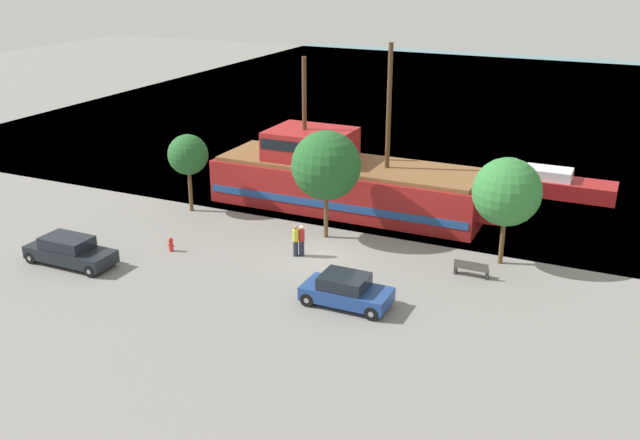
# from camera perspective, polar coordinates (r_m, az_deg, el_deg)

# --- Properties ---
(ground_plane) EXTENTS (160.00, 160.00, 0.00)m
(ground_plane) POSITION_cam_1_polar(r_m,az_deg,el_deg) (37.96, -0.29, -2.83)
(ground_plane) COLOR gray
(water_surface) EXTENTS (80.00, 80.00, 0.00)m
(water_surface) POSITION_cam_1_polar(r_m,az_deg,el_deg) (78.42, 13.64, 9.00)
(water_surface) COLOR slate
(water_surface) RESTS_ON ground
(pirate_ship) EXTENTS (18.26, 5.21, 10.32)m
(pirate_ship) POSITION_cam_1_polar(r_m,az_deg,el_deg) (44.52, 2.02, 3.20)
(pirate_ship) COLOR #A31E1E
(pirate_ship) RESTS_ON water_surface
(moored_boat_dockside) EXTENTS (7.18, 2.27, 1.97)m
(moored_boat_dockside) POSITION_cam_1_polar(r_m,az_deg,el_deg) (57.31, -0.87, 6.14)
(moored_boat_dockside) COLOR navy
(moored_boat_dockside) RESTS_ON water_surface
(moored_boat_outer) EXTENTS (7.60, 2.35, 1.74)m
(moored_boat_outer) POSITION_cam_1_polar(r_m,az_deg,el_deg) (49.64, 18.25, 2.69)
(moored_boat_outer) COLOR maroon
(moored_boat_outer) RESTS_ON water_surface
(parked_car_curb_front) EXTENTS (4.04, 1.97, 1.46)m
(parked_car_curb_front) POSITION_cam_1_polar(r_m,az_deg,el_deg) (32.53, 2.08, -5.66)
(parked_car_curb_front) COLOR navy
(parked_car_curb_front) RESTS_ON ground_plane
(parked_car_curb_mid) EXTENTS (4.82, 1.85, 1.49)m
(parked_car_curb_mid) POSITION_cam_1_polar(r_m,az_deg,el_deg) (38.82, -19.40, -2.35)
(parked_car_curb_mid) COLOR black
(parked_car_curb_mid) RESTS_ON ground_plane
(fire_hydrant) EXTENTS (0.42, 0.25, 0.76)m
(fire_hydrant) POSITION_cam_1_polar(r_m,az_deg,el_deg) (39.15, -11.84, -1.89)
(fire_hydrant) COLOR red
(fire_hydrant) RESTS_ON ground_plane
(bench_promenade_east) EXTENTS (1.70, 0.45, 0.85)m
(bench_promenade_east) POSITION_cam_1_polar(r_m,az_deg,el_deg) (36.15, 12.02, -3.81)
(bench_promenade_east) COLOR #4C4742
(bench_promenade_east) RESTS_ON ground_plane
(pedestrian_walking_near) EXTENTS (0.32, 0.32, 1.71)m
(pedestrian_walking_near) POSITION_cam_1_polar(r_m,az_deg,el_deg) (37.61, -1.48, -1.63)
(pedestrian_walking_near) COLOR #232838
(pedestrian_walking_near) RESTS_ON ground_plane
(pedestrian_walking_far) EXTENTS (0.32, 0.32, 1.74)m
(pedestrian_walking_far) POSITION_cam_1_polar(r_m,az_deg,el_deg) (37.55, -1.96, -1.65)
(pedestrian_walking_far) COLOR #232838
(pedestrian_walking_far) RESTS_ON ground_plane
(tree_row_east) EXTENTS (2.46, 2.46, 4.84)m
(tree_row_east) POSITION_cam_1_polar(r_m,az_deg,el_deg) (44.08, -10.52, 5.14)
(tree_row_east) COLOR brown
(tree_row_east) RESTS_ON ground_plane
(tree_row_mideast) EXTENTS (3.84, 3.84, 6.14)m
(tree_row_mideast) POSITION_cam_1_polar(r_m,az_deg,el_deg) (38.95, 0.49, 4.38)
(tree_row_mideast) COLOR brown
(tree_row_mideast) RESTS_ON ground_plane
(tree_row_midwest) EXTENTS (3.47, 3.47, 5.63)m
(tree_row_midwest) POSITION_cam_1_polar(r_m,az_deg,el_deg) (36.82, 14.72, 2.18)
(tree_row_midwest) COLOR brown
(tree_row_midwest) RESTS_ON ground_plane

